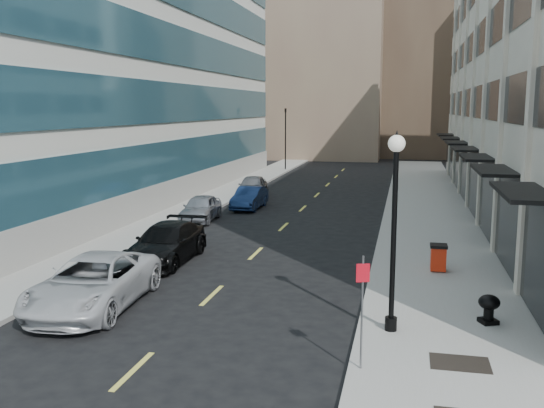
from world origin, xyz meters
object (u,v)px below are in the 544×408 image
at_px(car_silver_sedan, 201,208).
at_px(traffic_signal, 286,112).
at_px(sign_post, 362,298).
at_px(trash_bin, 438,257).
at_px(car_grey_sedan, 252,187).
at_px(lamppost, 394,215).
at_px(car_black_pickup, 166,243).
at_px(urn_planter, 489,306).
at_px(car_blue_sedan, 249,198).
at_px(car_white_van, 93,283).

bearing_deg(car_silver_sedan, traffic_signal, 87.42).
xyz_separation_m(traffic_signal, sign_post, (10.80, -45.01, -3.85)).
distance_m(traffic_signal, sign_post, 46.45).
bearing_deg(trash_bin, car_grey_sedan, 123.47).
relative_size(traffic_signal, lamppost, 1.28).
height_order(car_black_pickup, car_silver_sedan, car_black_pickup).
height_order(car_black_pickup, car_grey_sedan, car_black_pickup).
bearing_deg(lamppost, sign_post, -103.09).
xyz_separation_m(trash_bin, sign_post, (-2.17, -9.25, 1.17)).
relative_size(traffic_signal, urn_planter, 8.41).
height_order(car_silver_sedan, lamppost, lamppost).
xyz_separation_m(car_black_pickup, urn_planter, (11.80, -5.08, -0.11)).
height_order(car_blue_sedan, urn_planter, car_blue_sedan).
distance_m(car_grey_sedan, trash_bin, 21.12).
height_order(car_silver_sedan, car_blue_sedan, car_silver_sedan).
distance_m(car_white_van, car_black_pickup, 5.89).
relative_size(car_black_pickup, car_blue_sedan, 1.28).
xyz_separation_m(car_black_pickup, car_blue_sedan, (0.00, 13.31, -0.08)).
relative_size(traffic_signal, sign_post, 2.58).
bearing_deg(car_white_van, car_grey_sedan, 88.75).
bearing_deg(sign_post, car_silver_sedan, 99.34).
xyz_separation_m(car_silver_sedan, sign_post, (10.10, -17.70, 1.15)).
xyz_separation_m(car_blue_sedan, lamppost, (9.12, -19.54, 2.68)).
relative_size(traffic_signal, car_white_van, 1.20).
xyz_separation_m(car_grey_sedan, urn_planter, (12.81, -23.04, -0.11)).
distance_m(car_grey_sedan, urn_planter, 26.36).
bearing_deg(trash_bin, urn_planter, -78.32).
distance_m(car_blue_sedan, lamppost, 21.73).
bearing_deg(sign_post, traffic_signal, 83.13).
xyz_separation_m(car_black_pickup, car_silver_sedan, (-1.60, 8.81, -0.05)).
relative_size(car_black_pickup, car_silver_sedan, 1.26).
height_order(car_silver_sedan, urn_planter, car_silver_sedan).
bearing_deg(urn_planter, car_black_pickup, 156.70).
bearing_deg(traffic_signal, trash_bin, -70.07).
distance_m(car_black_pickup, sign_post, 12.35).
bearing_deg(car_grey_sedan, traffic_signal, 88.05).
bearing_deg(urn_planter, car_white_van, -176.11).
bearing_deg(car_black_pickup, urn_planter, -23.44).
bearing_deg(car_black_pickup, car_white_van, -90.14).
bearing_deg(car_white_van, trash_bin, 26.67).
bearing_deg(car_blue_sedan, car_white_van, -89.37).
bearing_deg(car_white_van, car_black_pickup, 86.33).
xyz_separation_m(car_white_van, car_blue_sedan, (0.00, 19.20, -0.13)).
height_order(car_silver_sedan, sign_post, sign_post).
relative_size(car_grey_sedan, sign_post, 1.65).
distance_m(trash_bin, urn_planter, 5.56).
bearing_deg(sign_post, car_grey_sedan, 89.13).
height_order(car_black_pickup, urn_planter, car_black_pickup).
bearing_deg(sign_post, car_white_van, 140.15).
distance_m(car_white_van, car_silver_sedan, 14.78).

